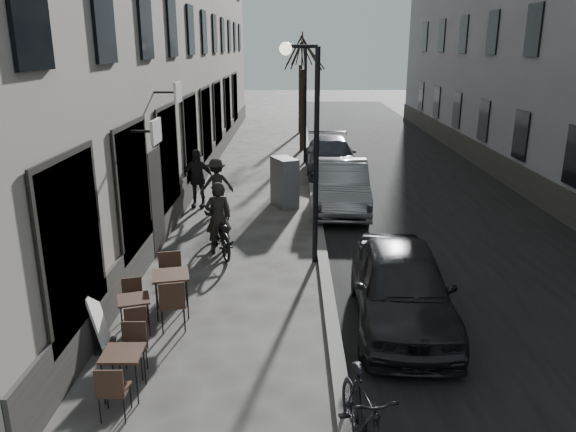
{
  "coord_description": "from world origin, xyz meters",
  "views": [
    {
      "loc": [
        -0.54,
        -6.69,
        5.03
      ],
      "look_at": [
        -0.63,
        3.88,
        1.8
      ],
      "focal_mm": 35.0,
      "sensor_mm": 36.0,
      "label": 1
    }
  ],
  "objects_px": {
    "bistro_set_a": "(124,369)",
    "sign_board": "(100,325)",
    "streetlamp_near": "(309,131)",
    "car_mid": "(341,186)",
    "bistro_set_c": "(172,290)",
    "utility_cabinet": "(285,182)",
    "pedestrian_far": "(197,178)",
    "tree_far": "(301,51)",
    "car_near": "(402,286)",
    "moped": "(364,420)",
    "tree_near": "(302,53)",
    "car_far": "(331,156)",
    "streetlamp_far": "(301,90)",
    "pedestrian_mid": "(217,184)",
    "pedestrian_near": "(218,215)",
    "bicycle": "(219,231)",
    "bistro_set_b": "(135,312)"
  },
  "relations": [
    {
      "from": "utility_cabinet",
      "to": "pedestrian_far",
      "type": "relative_size",
      "value": 0.84
    },
    {
      "from": "streetlamp_near",
      "to": "bistro_set_a",
      "type": "xyz_separation_m",
      "value": [
        -2.87,
        -5.42,
        -2.73
      ]
    },
    {
      "from": "pedestrian_far",
      "to": "car_far",
      "type": "distance_m",
      "value": 6.82
    },
    {
      "from": "streetlamp_near",
      "to": "car_far",
      "type": "relative_size",
      "value": 1.04
    },
    {
      "from": "tree_near",
      "to": "sign_board",
      "type": "height_order",
      "value": "tree_near"
    },
    {
      "from": "streetlamp_far",
      "to": "bistro_set_a",
      "type": "bearing_deg",
      "value": -99.34
    },
    {
      "from": "sign_board",
      "to": "utility_cabinet",
      "type": "bearing_deg",
      "value": 62.79
    },
    {
      "from": "utility_cabinet",
      "to": "car_mid",
      "type": "relative_size",
      "value": 0.34
    },
    {
      "from": "streetlamp_near",
      "to": "sign_board",
      "type": "height_order",
      "value": "streetlamp_near"
    },
    {
      "from": "bistro_set_a",
      "to": "utility_cabinet",
      "type": "height_order",
      "value": "utility_cabinet"
    },
    {
      "from": "tree_far",
      "to": "bistro_set_c",
      "type": "relative_size",
      "value": 3.29
    },
    {
      "from": "tree_far",
      "to": "streetlamp_far",
      "type": "bearing_deg",
      "value": -90.46
    },
    {
      "from": "streetlamp_far",
      "to": "tree_near",
      "type": "distance_m",
      "value": 3.36
    },
    {
      "from": "bistro_set_a",
      "to": "sign_board",
      "type": "height_order",
      "value": "sign_board"
    },
    {
      "from": "car_mid",
      "to": "car_near",
      "type": "bearing_deg",
      "value": -83.93
    },
    {
      "from": "pedestrian_near",
      "to": "car_mid",
      "type": "height_order",
      "value": "pedestrian_near"
    },
    {
      "from": "bicycle",
      "to": "bistro_set_c",
      "type": "bearing_deg",
      "value": 62.18
    },
    {
      "from": "car_near",
      "to": "car_mid",
      "type": "xyz_separation_m",
      "value": [
        -0.49,
        7.65,
        0.02
      ]
    },
    {
      "from": "tree_far",
      "to": "utility_cabinet",
      "type": "xyz_separation_m",
      "value": [
        -0.7,
        -16.05,
        -3.88
      ]
    },
    {
      "from": "car_mid",
      "to": "car_far",
      "type": "relative_size",
      "value": 0.95
    },
    {
      "from": "car_near",
      "to": "moped",
      "type": "xyz_separation_m",
      "value": [
        -1.14,
        -3.65,
        -0.17
      ]
    },
    {
      "from": "streetlamp_far",
      "to": "moped",
      "type": "distance_m",
      "value": 18.95
    },
    {
      "from": "bistro_set_c",
      "to": "bistro_set_b",
      "type": "bearing_deg",
      "value": -137.89
    },
    {
      "from": "bistro_set_a",
      "to": "pedestrian_near",
      "type": "distance_m",
      "value": 6.69
    },
    {
      "from": "pedestrian_mid",
      "to": "moped",
      "type": "bearing_deg",
      "value": 86.99
    },
    {
      "from": "streetlamp_far",
      "to": "utility_cabinet",
      "type": "distance_m",
      "value": 7.46
    },
    {
      "from": "bistro_set_a",
      "to": "sign_board",
      "type": "relative_size",
      "value": 1.37
    },
    {
      "from": "bistro_set_b",
      "to": "moped",
      "type": "distance_m",
      "value": 4.95
    },
    {
      "from": "streetlamp_near",
      "to": "car_mid",
      "type": "height_order",
      "value": "streetlamp_near"
    },
    {
      "from": "car_mid",
      "to": "bistro_set_a",
      "type": "bearing_deg",
      "value": -109.65
    },
    {
      "from": "bistro_set_a",
      "to": "car_near",
      "type": "xyz_separation_m",
      "value": [
        4.53,
        2.31,
        0.31
      ]
    },
    {
      "from": "streetlamp_near",
      "to": "bicycle",
      "type": "bearing_deg",
      "value": 164.36
    },
    {
      "from": "pedestrian_mid",
      "to": "car_near",
      "type": "bearing_deg",
      "value": 100.95
    },
    {
      "from": "car_mid",
      "to": "car_far",
      "type": "distance_m",
      "value": 5.26
    },
    {
      "from": "bistro_set_a",
      "to": "pedestrian_far",
      "type": "height_order",
      "value": "pedestrian_far"
    },
    {
      "from": "bistro_set_a",
      "to": "bicycle",
      "type": "distance_m",
      "value": 6.08
    },
    {
      "from": "pedestrian_mid",
      "to": "car_mid",
      "type": "distance_m",
      "value": 3.93
    },
    {
      "from": "streetlamp_far",
      "to": "utility_cabinet",
      "type": "height_order",
      "value": "streetlamp_far"
    },
    {
      "from": "car_mid",
      "to": "streetlamp_near",
      "type": "bearing_deg",
      "value": -102.06
    },
    {
      "from": "streetlamp_near",
      "to": "sign_board",
      "type": "relative_size",
      "value": 4.87
    },
    {
      "from": "tree_far",
      "to": "car_far",
      "type": "xyz_separation_m",
      "value": [
        1.1,
        -11.2,
        -3.95
      ]
    },
    {
      "from": "bistro_set_a",
      "to": "pedestrian_near",
      "type": "relative_size",
      "value": 0.91
    },
    {
      "from": "tree_far",
      "to": "bistro_set_a",
      "type": "relative_size",
      "value": 3.98
    },
    {
      "from": "bistro_set_b",
      "to": "pedestrian_mid",
      "type": "distance_m",
      "value": 8.01
    },
    {
      "from": "streetlamp_far",
      "to": "car_mid",
      "type": "relative_size",
      "value": 1.1
    },
    {
      "from": "bistro_set_c",
      "to": "utility_cabinet",
      "type": "bearing_deg",
      "value": 61.89
    },
    {
      "from": "sign_board",
      "to": "moped",
      "type": "height_order",
      "value": "moped"
    },
    {
      "from": "pedestrian_far",
      "to": "car_far",
      "type": "height_order",
      "value": "pedestrian_far"
    },
    {
      "from": "streetlamp_near",
      "to": "moped",
      "type": "height_order",
      "value": "streetlamp_near"
    },
    {
      "from": "car_far",
      "to": "car_mid",
      "type": "bearing_deg",
      "value": -90.06
    }
  ]
}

